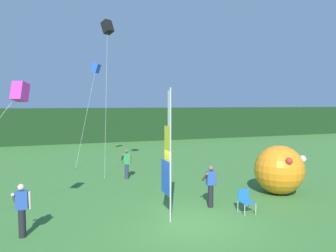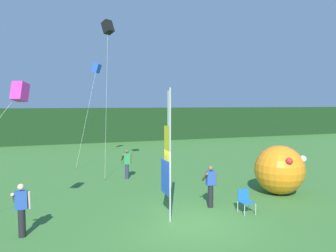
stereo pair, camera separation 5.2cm
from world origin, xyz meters
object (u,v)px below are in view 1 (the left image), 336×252
at_px(kite_blue_box_0, 96,68).
at_px(kite_magenta_box_1, 20,92).
at_px(banner_flag, 168,157).
at_px(inflatable_balloon, 279,170).
at_px(folding_chair, 245,199).
at_px(person_near_banner, 211,185).
at_px(person_mid_field, 127,163).
at_px(kite_black_box_2, 107,28).
at_px(person_far_left, 22,209).

distance_m(kite_blue_box_0, kite_magenta_box_1, 12.69).
bearing_deg(banner_flag, inflatable_balloon, 12.69).
bearing_deg(banner_flag, folding_chair, -6.22).
distance_m(banner_flag, person_near_banner, 2.55).
bearing_deg(person_mid_field, kite_magenta_box_1, -129.87).
height_order(banner_flag, kite_magenta_box_1, kite_magenta_box_1).
bearing_deg(kite_black_box_2, person_far_left, -116.91).
xyz_separation_m(person_mid_field, folding_chair, (3.17, -6.89, -0.37)).
bearing_deg(person_far_left, folding_chair, -2.48).
distance_m(banner_flag, inflatable_balloon, 6.17).
relative_size(person_near_banner, kite_magenta_box_1, 0.34).
relative_size(person_mid_field, person_far_left, 0.98).
bearing_deg(person_near_banner, kite_magenta_box_1, 177.89).
bearing_deg(banner_flag, kite_blue_box_0, 94.50).
height_order(person_near_banner, kite_blue_box_0, kite_blue_box_0).
relative_size(person_near_banner, person_mid_field, 1.03).
bearing_deg(kite_magenta_box_1, banner_flag, -10.58).
height_order(banner_flag, kite_black_box_2, kite_black_box_2).
relative_size(banner_flag, folding_chair, 5.31).
relative_size(kite_blue_box_0, kite_magenta_box_1, 1.45).
relative_size(person_near_banner, folding_chair, 1.90).
bearing_deg(person_far_left, banner_flag, -0.10).
bearing_deg(kite_magenta_box_1, folding_chair, -8.91).
height_order(person_near_banner, kite_black_box_2, kite_black_box_2).
bearing_deg(banner_flag, person_near_banner, 17.60).
distance_m(folding_chair, kite_black_box_2, 11.93).
relative_size(inflatable_balloon, kite_magenta_box_1, 0.46).
height_order(person_near_banner, folding_chair, person_near_banner).
bearing_deg(kite_black_box_2, kite_blue_box_0, 90.96).
bearing_deg(person_mid_field, kite_blue_box_0, 97.99).
distance_m(kite_blue_box_0, kite_black_box_2, 5.42).
xyz_separation_m(banner_flag, inflatable_balloon, (5.92, 1.33, -1.13)).
bearing_deg(person_far_left, person_near_banner, 5.35).
xyz_separation_m(inflatable_balloon, folding_chair, (-2.88, -1.66, -0.62)).
relative_size(inflatable_balloon, folding_chair, 2.54).
distance_m(banner_flag, person_far_left, 5.00).
xyz_separation_m(folding_chair, kite_black_box_2, (-3.96, 8.00, 7.92)).
bearing_deg(person_far_left, kite_black_box_2, 63.09).
distance_m(banner_flag, folding_chair, 3.52).
bearing_deg(person_mid_field, folding_chair, -65.31).
bearing_deg(kite_blue_box_0, person_near_banner, -75.85).
height_order(kite_blue_box_0, kite_black_box_2, kite_black_box_2).
height_order(person_near_banner, person_far_left, person_near_banner).
distance_m(person_far_left, inflatable_balloon, 10.81).
bearing_deg(kite_magenta_box_1, inflatable_balloon, 2.26).
relative_size(folding_chair, kite_black_box_2, 0.10).
distance_m(inflatable_balloon, folding_chair, 3.39).
bearing_deg(kite_blue_box_0, kite_magenta_box_1, -107.92).
relative_size(banner_flag, kite_magenta_box_1, 0.96).
bearing_deg(person_far_left, kite_magenta_box_1, 92.77).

